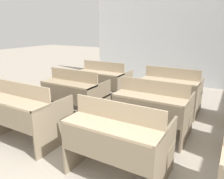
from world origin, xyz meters
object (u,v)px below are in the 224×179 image
at_px(bench_front_left, 26,112).
at_px(bench_second_center, 153,108).
at_px(bench_second_left, 75,93).
at_px(bench_third_left, 104,81).
at_px(bench_front_center, 119,138).
at_px(bench_third_center, 171,90).

relative_size(bench_front_left, bench_second_center, 1.00).
relative_size(bench_second_left, bench_third_left, 1.00).
distance_m(bench_front_center, bench_second_left, 2.00).
bearing_deg(bench_front_center, bench_third_left, 125.38).
distance_m(bench_second_left, bench_second_center, 1.62).
bearing_deg(bench_second_center, bench_front_left, -144.86).
bearing_deg(bench_third_center, bench_front_left, -124.35).
bearing_deg(bench_third_left, bench_third_center, 0.92).
bearing_deg(bench_second_left, bench_front_center, -36.24).
height_order(bench_front_center, bench_second_center, same).
bearing_deg(bench_front_center, bench_front_left, 179.29).
distance_m(bench_front_left, bench_second_left, 1.16).
distance_m(bench_front_center, bench_third_left, 2.84).
xyz_separation_m(bench_second_left, bench_second_center, (1.62, -0.03, 0.00)).
height_order(bench_front_center, bench_third_center, same).
xyz_separation_m(bench_second_center, bench_third_left, (-1.65, 1.16, 0.00)).
bearing_deg(bench_third_left, bench_front_center, -54.62).
distance_m(bench_second_left, bench_third_left, 1.13).
distance_m(bench_front_left, bench_third_center, 2.81).
distance_m(bench_third_left, bench_third_center, 1.62).
bearing_deg(bench_front_center, bench_second_left, 143.76).
distance_m(bench_front_left, bench_third_left, 2.30).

